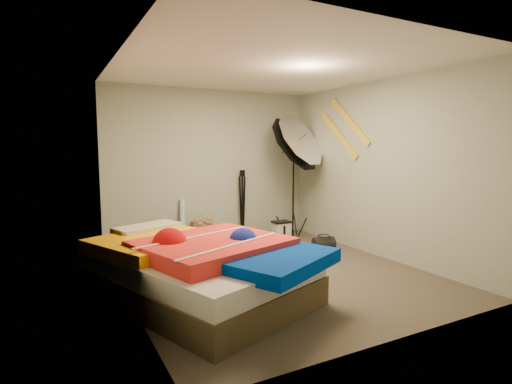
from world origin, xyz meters
TOP-DOWN VIEW (x-y plane):
  - floor at (0.00, 0.00)m, footprint 4.00×4.00m
  - ceiling at (0.00, 0.00)m, footprint 4.00×4.00m
  - wall_back at (0.00, 2.00)m, footprint 3.50×0.00m
  - wall_front at (0.00, -2.00)m, footprint 3.50×0.00m
  - wall_left at (-1.75, 0.00)m, footprint 0.00×4.00m
  - wall_right at (1.75, 0.00)m, footprint 0.00×4.00m
  - tote_bag at (-0.21, 1.90)m, footprint 0.39×0.23m
  - wrapping_roll at (-0.55, 1.90)m, footprint 0.14×0.22m
  - camera_case at (1.08, 1.53)m, footprint 0.29×0.21m
  - duffel_bag at (1.27, 0.59)m, footprint 0.36×0.26m
  - wall_stripe_upper at (1.73, 0.60)m, footprint 0.02×0.91m
  - wall_stripe_lower at (1.73, 0.85)m, footprint 0.02×0.91m
  - bed at (-1.08, -0.38)m, footprint 2.27×2.62m
  - photo_umbrella at (1.24, 1.40)m, footprint 1.13×1.11m
  - camera_tripod at (0.51, 1.88)m, footprint 0.07×0.07m

SIDE VIEW (x-z plane):
  - floor at x=0.00m, z-range 0.00..0.00m
  - duffel_bag at x=1.27m, z-range 0.00..0.20m
  - camera_case at x=1.08m, z-range 0.00..0.28m
  - tote_bag at x=-0.21m, z-range -0.01..0.37m
  - bed at x=-1.08m, z-range 0.00..0.65m
  - wrapping_roll at x=-0.55m, z-range 0.00..0.73m
  - camera_tripod at x=0.51m, z-range 0.09..1.26m
  - wall_back at x=0.00m, z-range -0.50..3.00m
  - wall_front at x=0.00m, z-range -0.50..3.00m
  - wall_left at x=-1.75m, z-range -0.75..3.25m
  - wall_right at x=1.75m, z-range -0.75..3.25m
  - photo_umbrella at x=1.24m, z-range 0.48..2.71m
  - wall_stripe_lower at x=1.73m, z-range 1.36..2.14m
  - wall_stripe_upper at x=1.73m, z-range 1.56..2.34m
  - ceiling at x=0.00m, z-range 2.50..2.50m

